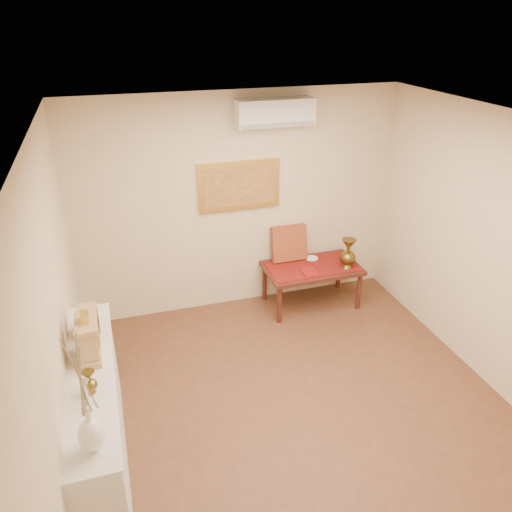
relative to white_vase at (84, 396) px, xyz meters
name	(u,v)px	position (x,y,z in m)	size (l,w,h in m)	color
floor	(304,417)	(1.81, 0.78, -1.42)	(4.50, 4.50, 0.00)	brown
ceiling	(321,132)	(1.81, 0.78, 1.28)	(4.50, 4.50, 0.00)	silver
wall_back	(239,204)	(1.81, 3.03, -0.07)	(4.00, 0.02, 2.70)	beige
wall_left	(57,337)	(-0.19, 0.78, -0.07)	(0.02, 4.50, 2.70)	beige
wall_right	(508,262)	(3.81, 0.78, -0.07)	(0.02, 4.50, 2.70)	beige
white_vase	(84,396)	(0.00, 0.00, 0.00)	(0.17, 0.17, 0.88)	white
candlestick	(87,394)	(-0.03, 0.40, -0.32)	(0.11, 0.11, 0.24)	silver
brass_urn_small	(89,379)	(-0.01, 0.55, -0.32)	(0.11, 0.11, 0.24)	brown
table_cloth	(312,266)	(2.66, 2.66, -0.86)	(1.14, 0.59, 0.01)	maroon
brass_urn_tall	(348,251)	(3.06, 2.50, -0.63)	(0.21, 0.21, 0.47)	brown
plate	(312,258)	(2.73, 2.85, -0.85)	(0.16, 0.16, 0.01)	white
menu	(310,272)	(2.55, 2.50, -0.85)	(0.18, 0.25, 0.01)	maroon
cushion	(289,243)	(2.44, 2.93, -0.63)	(0.46, 0.10, 0.46)	maroon
display_ledge	(99,420)	(-0.02, 0.78, -0.93)	(0.37, 2.02, 0.98)	silver
mantel_clock	(89,339)	(0.00, 0.98, -0.26)	(0.17, 0.36, 0.41)	tan
wooden_chest	(89,320)	(0.00, 1.33, -0.31)	(0.16, 0.21, 0.24)	tan
low_table	(312,271)	(2.66, 2.66, -0.93)	(1.20, 0.70, 0.55)	#4B1D16
painting	(239,186)	(1.81, 3.00, 0.18)	(1.00, 0.06, 0.60)	gold
ac_unit	(275,113)	(2.21, 2.90, 1.03)	(0.90, 0.25, 0.30)	silver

